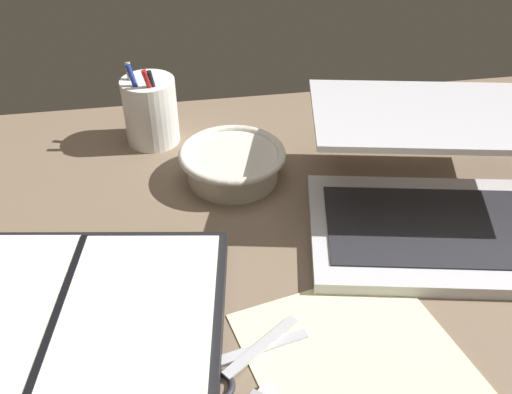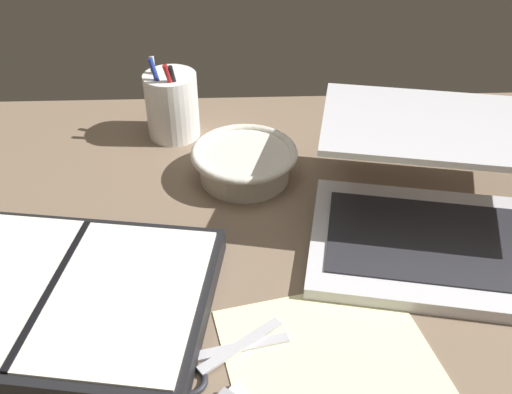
# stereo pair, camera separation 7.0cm
# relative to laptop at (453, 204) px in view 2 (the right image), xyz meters

# --- Properties ---
(desk_top) EXTENTS (1.40, 1.00, 0.02)m
(desk_top) POSITION_rel_laptop_xyz_m (-0.25, -0.09, -0.06)
(desk_top) COLOR #75604C
(desk_top) RESTS_ON ground
(laptop) EXTENTS (0.41, 0.39, 0.14)m
(laptop) POSITION_rel_laptop_xyz_m (0.00, 0.00, 0.00)
(laptop) COLOR silver
(laptop) RESTS_ON desk_top
(bowl) EXTENTS (0.16, 0.16, 0.05)m
(bowl) POSITION_rel_laptop_xyz_m (-0.26, 0.15, -0.02)
(bowl) COLOR silver
(bowl) RESTS_ON desk_top
(pen_cup) EXTENTS (0.09, 0.09, 0.14)m
(pen_cup) POSITION_rel_laptop_xyz_m (-0.38, 0.28, 0.00)
(pen_cup) COLOR white
(pen_cup) RESTS_ON desk_top
(planner) EXTENTS (0.39, 0.30, 0.04)m
(planner) POSITION_rel_laptop_xyz_m (-0.48, -0.11, -0.03)
(planner) COLOR black
(planner) RESTS_ON desk_top
(scissors) EXTENTS (0.14, 0.10, 0.01)m
(scissors) POSITION_rel_laptop_xyz_m (-0.32, -0.19, -0.05)
(scissors) COLOR #B7B7BC
(scissors) RESTS_ON desk_top
(paper_sheet_front) EXTENTS (0.27, 0.31, 0.00)m
(paper_sheet_front) POSITION_rel_laptop_xyz_m (-0.17, -0.23, -0.05)
(paper_sheet_front) COLOR #F4EFB2
(paper_sheet_front) RESTS_ON desk_top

